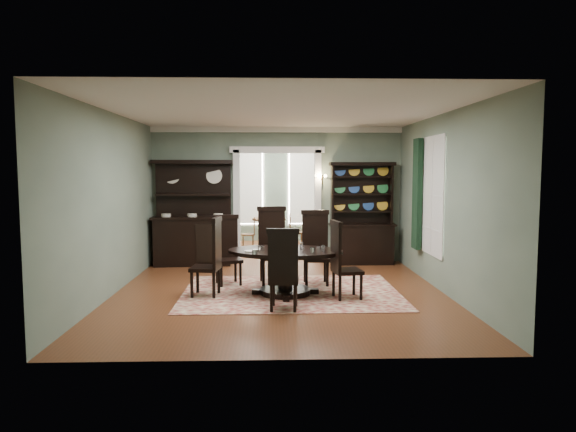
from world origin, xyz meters
The scene contains 19 objects.
room centered at (0.00, 0.04, 1.58)m, with size 5.51×6.01×3.01m.
parlor centered at (0.00, 5.53, 1.52)m, with size 3.51×3.50×3.01m.
doorway_trim centered at (0.00, 3.00, 1.62)m, with size 2.08×0.25×2.57m.
right_window centered at (2.69, 0.93, 1.60)m, with size 0.15×1.47×2.12m.
wall_sconce centered at (0.95, 2.85, 1.89)m, with size 0.27×0.21×0.21m.
rug centered at (0.20, 0.08, 0.01)m, with size 3.60×2.65×0.01m, color maroon.
dining_table centered at (0.10, -0.05, 0.52)m, with size 2.04×1.98×0.75m.
centerpiece centered at (0.13, -0.09, 0.81)m, with size 1.32×0.85×0.22m.
chair_far_left centered at (-0.94, 0.80, 0.66)m, with size 0.58×0.56×1.25m.
chair_far_mid centered at (-0.12, 0.88, 0.73)m, with size 0.57×0.54×1.39m.
chair_far_right centered at (0.66, 0.76, 0.70)m, with size 0.51×0.47×1.33m.
chair_end_left centered at (-1.10, -0.13, 0.68)m, with size 0.51×0.53×1.30m.
chair_end_right centered at (0.97, -0.37, 0.66)m, with size 0.51×0.53×1.26m.
chair_near centered at (0.04, -1.09, 0.64)m, with size 0.49×0.47×1.23m.
sideboard centered at (-1.84, 2.73, 0.79)m, with size 1.76×0.71×2.27m.
welsh_dresser centered at (1.86, 2.76, 0.81)m, with size 1.44×0.55×2.23m.
parlor_table centered at (-0.19, 4.83, 0.53)m, with size 0.88×0.88×0.81m.
parlor_chair_left centered at (-0.67, 4.70, 0.46)m, with size 0.36×0.36×0.86m.
parlor_chair_right centered at (0.45, 4.82, 0.49)m, with size 0.38×0.38×0.91m.
Camera 1 is at (-0.13, -8.40, 2.05)m, focal length 32.00 mm.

